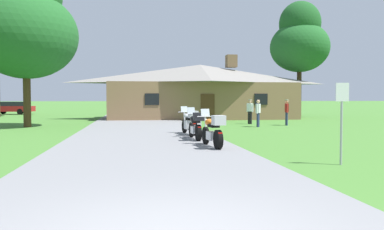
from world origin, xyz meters
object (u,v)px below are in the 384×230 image
at_px(motorcycle_orange_nearest_to_camera, 213,131).
at_px(bystander_white_shirt_near_lodge, 250,110).
at_px(metal_signpost_roadside, 342,113).
at_px(motorcycle_white_farthest_in_row, 190,123).
at_px(bystander_red_shirt_beside_signpost, 287,111).
at_px(tree_left_near, 26,23).
at_px(motorcycle_black_second_in_row, 195,126).
at_px(bystander_white_shirt_by_tree, 258,112).
at_px(tree_right_of_lodge, 300,40).
at_px(parked_red_suv_far_left, 12,107).

height_order(motorcycle_orange_nearest_to_camera, bystander_white_shirt_near_lodge, bystander_white_shirt_near_lodge).
xyz_separation_m(motorcycle_orange_nearest_to_camera, metal_signpost_roadside, (2.64, -3.66, 0.73)).
height_order(motorcycle_white_farthest_in_row, bystander_red_shirt_beside_signpost, bystander_red_shirt_beside_signpost).
height_order(motorcycle_orange_nearest_to_camera, bystander_red_shirt_beside_signpost, bystander_red_shirt_beside_signpost).
height_order(metal_signpost_roadside, tree_left_near, tree_left_near).
distance_m(motorcycle_black_second_in_row, bystander_white_shirt_by_tree, 8.63).
distance_m(bystander_white_shirt_by_tree, tree_right_of_lodge, 16.03).
bearing_deg(tree_right_of_lodge, bystander_red_shirt_beside_signpost, -117.87).
relative_size(motorcycle_orange_nearest_to_camera, parked_red_suv_far_left, 0.43).
distance_m(motorcycle_black_second_in_row, bystander_red_shirt_beside_signpost, 10.86).
xyz_separation_m(bystander_red_shirt_beside_signpost, parked_red_suv_far_left, (-23.05, 21.30, -0.17)).
height_order(motorcycle_black_second_in_row, tree_left_near, tree_left_near).
distance_m(bystander_red_shirt_beside_signpost, parked_red_suv_far_left, 31.39).
bearing_deg(motorcycle_orange_nearest_to_camera, motorcycle_black_second_in_row, 88.36).
bearing_deg(metal_signpost_roadside, bystander_white_shirt_by_tree, 80.57).
height_order(bystander_white_shirt_by_tree, tree_left_near, tree_left_near).
xyz_separation_m(bystander_red_shirt_beside_signpost, metal_signpost_roadside, (-4.46, -14.27, 0.40)).
relative_size(metal_signpost_roadside, tree_right_of_lodge, 0.20).
bearing_deg(parked_red_suv_far_left, bystander_white_shirt_near_lodge, -120.56).
relative_size(motorcycle_white_farthest_in_row, parked_red_suv_far_left, 0.43).
bearing_deg(motorcycle_white_farthest_in_row, bystander_white_shirt_near_lodge, 47.52).
bearing_deg(tree_left_near, bystander_white_shirt_near_lodge, 3.07).
relative_size(bystander_red_shirt_beside_signpost, metal_signpost_roadside, 0.79).
distance_m(motorcycle_orange_nearest_to_camera, tree_right_of_lodge, 26.26).
bearing_deg(tree_left_near, motorcycle_black_second_in_row, -45.23).
xyz_separation_m(motorcycle_orange_nearest_to_camera, bystander_red_shirt_beside_signpost, (7.11, 10.60, 0.33)).
distance_m(motorcycle_orange_nearest_to_camera, motorcycle_white_farthest_in_row, 4.67).
xyz_separation_m(motorcycle_white_farthest_in_row, tree_right_of_lodge, (13.13, 17.13, 6.69)).
distance_m(motorcycle_orange_nearest_to_camera, tree_left_near, 15.70).
bearing_deg(bystander_white_shirt_near_lodge, parked_red_suv_far_left, 12.20).
bearing_deg(parked_red_suv_far_left, motorcycle_orange_nearest_to_camera, -141.10).
height_order(bystander_red_shirt_beside_signpost, bystander_white_shirt_by_tree, bystander_red_shirt_beside_signpost).
distance_m(bystander_white_shirt_near_lodge, bystander_white_shirt_by_tree, 2.72).
distance_m(bystander_white_shirt_near_lodge, tree_left_near, 15.20).
bearing_deg(tree_right_of_lodge, tree_left_near, -155.02).
bearing_deg(motorcycle_white_farthest_in_row, tree_right_of_lodge, 44.78).
relative_size(motorcycle_orange_nearest_to_camera, motorcycle_white_farthest_in_row, 1.00).
bearing_deg(motorcycle_white_farthest_in_row, metal_signpost_roadside, -79.51).
bearing_deg(bystander_white_shirt_near_lodge, metal_signpost_roadside, 136.11).
height_order(metal_signpost_roadside, tree_right_of_lodge, tree_right_of_lodge).
distance_m(bystander_red_shirt_beside_signpost, tree_left_near, 17.04).
bearing_deg(metal_signpost_roadside, tree_left_near, 127.63).
relative_size(bystander_white_shirt_by_tree, metal_signpost_roadside, 0.78).
bearing_deg(tree_right_of_lodge, motorcycle_orange_nearest_to_camera, -120.86).
distance_m(bystander_red_shirt_beside_signpost, tree_right_of_lodge, 14.16).
bearing_deg(motorcycle_white_farthest_in_row, motorcycle_black_second_in_row, -100.07).
relative_size(motorcycle_black_second_in_row, tree_right_of_lodge, 0.19).
height_order(motorcycle_black_second_in_row, parked_red_suv_far_left, parked_red_suv_far_left).
xyz_separation_m(motorcycle_orange_nearest_to_camera, motorcycle_white_farthest_in_row, (-0.10, 4.67, -0.01)).
xyz_separation_m(motorcycle_orange_nearest_to_camera, tree_right_of_lodge, (13.03, 21.80, 6.68)).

